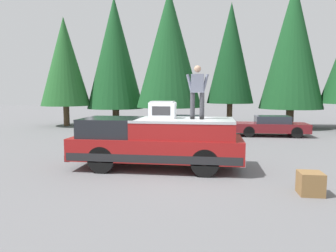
% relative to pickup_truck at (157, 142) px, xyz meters
% --- Properties ---
extents(ground_plane, '(90.00, 90.00, 0.00)m').
position_rel_pickup_truck_xyz_m(ground_plane, '(-0.44, -0.67, -0.87)').
color(ground_plane, slate).
extents(pickup_truck, '(2.01, 5.54, 1.65)m').
position_rel_pickup_truck_xyz_m(pickup_truck, '(0.00, 0.00, 0.00)').
color(pickup_truck, maroon).
rests_on(pickup_truck, ground).
extents(compressor_unit, '(0.65, 0.84, 0.56)m').
position_rel_pickup_truck_xyz_m(compressor_unit, '(0.10, -0.17, 1.05)').
color(compressor_unit, silver).
rests_on(compressor_unit, pickup_truck).
extents(person_on_truck_bed, '(0.29, 0.72, 1.69)m').
position_rel_pickup_truck_xyz_m(person_on_truck_bed, '(-0.01, -1.31, 1.68)').
color(person_on_truck_bed, '#333338').
rests_on(person_on_truck_bed, pickup_truck).
extents(parked_car_maroon, '(1.64, 4.10, 1.16)m').
position_rel_pickup_truck_xyz_m(parked_car_maroon, '(8.41, -5.13, -0.29)').
color(parked_car_maroon, maroon).
rests_on(parked_car_maroon, ground).
extents(parked_car_navy, '(1.64, 4.10, 1.16)m').
position_rel_pickup_truck_xyz_m(parked_car_navy, '(8.02, -0.28, -0.29)').
color(parked_car_navy, navy).
rests_on(parked_car_navy, ground).
extents(wooden_crate, '(0.56, 0.56, 0.56)m').
position_rel_pickup_truck_xyz_m(wooden_crate, '(-2.15, -4.19, -0.59)').
color(wooden_crate, olive).
rests_on(wooden_crate, ground).
extents(conifer_left, '(4.31, 4.31, 10.05)m').
position_rel_pickup_truck_xyz_m(conifer_left, '(12.89, -7.22, 4.82)').
color(conifer_left, '#4C3826').
rests_on(conifer_left, ground).
extents(conifer_center_left, '(3.27, 3.27, 8.71)m').
position_rel_pickup_truck_xyz_m(conifer_center_left, '(12.71, -3.03, 4.33)').
color(conifer_center_left, '#4C3826').
rests_on(conifer_center_left, ground).
extents(conifer_center_right, '(4.60, 4.60, 9.63)m').
position_rel_pickup_truck_xyz_m(conifer_center_right, '(12.02, 1.24, 4.65)').
color(conifer_center_right, '#4C3826').
rests_on(conifer_center_right, ground).
extents(conifer_right, '(4.31, 4.31, 9.65)m').
position_rel_pickup_truck_xyz_m(conifer_right, '(13.39, 5.61, 4.57)').
color(conifer_right, '#4C3826').
rests_on(conifer_right, ground).
extents(conifer_far_right, '(3.57, 3.57, 7.95)m').
position_rel_pickup_truck_xyz_m(conifer_far_right, '(11.97, 8.99, 3.84)').
color(conifer_far_right, '#4C3826').
rests_on(conifer_far_right, ground).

